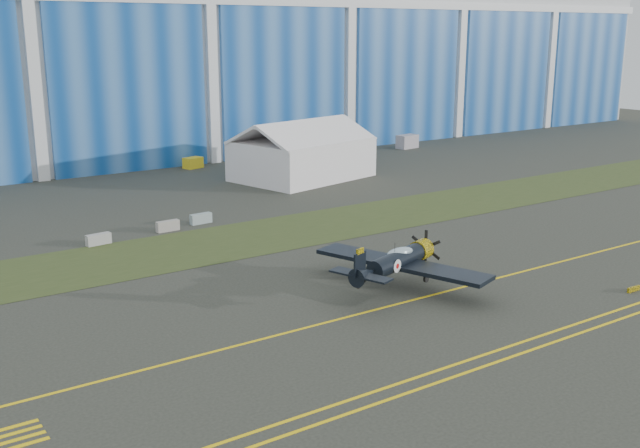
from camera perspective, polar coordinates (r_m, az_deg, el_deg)
ground at (r=47.53m, az=-5.06°, el=-6.16°), size 260.00×260.00×0.00m
grass_median at (r=59.53m, az=-11.71°, el=-2.12°), size 260.00×10.00×0.02m
taxiway_centreline at (r=43.52m, az=-1.79°, el=-8.08°), size 200.00×0.20×0.02m
edge_line_near at (r=36.60m, az=6.46°, el=-12.74°), size 80.00×0.20×0.02m
edge_line_far at (r=37.27m, az=5.43°, el=-12.19°), size 80.00×0.20×0.02m
guard_board_right at (r=53.81m, az=22.78°, el=-4.59°), size 1.20×0.15×0.35m
warbird at (r=49.72m, az=5.87°, el=-2.80°), size 13.79×15.14×3.71m
tent at (r=87.45m, az=-1.37°, el=5.73°), size 16.92×13.96×6.89m
tug at (r=95.86m, az=-9.65°, el=4.62°), size 2.63×2.04×1.35m
gse_box at (r=111.75m, az=6.66°, el=6.26°), size 3.48×2.20×1.95m
barrier_a at (r=62.88m, az=-16.52°, el=-1.13°), size 2.05×0.81×0.90m
barrier_b at (r=65.76m, az=-11.53°, el=-0.15°), size 2.02×0.65×0.90m
barrier_c at (r=67.83m, az=-9.07°, el=0.41°), size 2.04×0.74×0.90m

